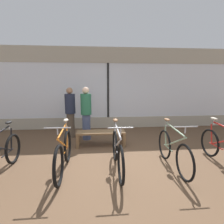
{
  "coord_description": "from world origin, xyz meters",
  "views": [
    {
      "loc": [
        -0.46,
        -3.66,
        1.81
      ],
      "look_at": [
        0.0,
        1.56,
        0.95
      ],
      "focal_mm": 28.0,
      "sensor_mm": 36.0,
      "label": 1
    }
  ],
  "objects_px": {
    "bicycle_left": "(64,153)",
    "bicycle_far_right": "(224,149)",
    "display_bench": "(101,134)",
    "customer_by_window": "(70,111)",
    "bicycle_center": "(117,152)",
    "bicycle_far_left": "(1,157)",
    "bicycle_right": "(173,150)",
    "customer_near_rack": "(86,112)"
  },
  "relations": [
    {
      "from": "bicycle_far_right",
      "to": "bicycle_right",
      "type": "bearing_deg",
      "value": -179.67
    },
    {
      "from": "customer_near_rack",
      "to": "customer_by_window",
      "type": "distance_m",
      "value": 0.63
    },
    {
      "from": "bicycle_right",
      "to": "bicycle_far_left",
      "type": "bearing_deg",
      "value": 179.84
    },
    {
      "from": "display_bench",
      "to": "customer_by_window",
      "type": "xyz_separation_m",
      "value": [
        -1.0,
        0.95,
        0.52
      ]
    },
    {
      "from": "bicycle_far_right",
      "to": "customer_by_window",
      "type": "height_order",
      "value": "customer_by_window"
    },
    {
      "from": "bicycle_left",
      "to": "bicycle_center",
      "type": "relative_size",
      "value": 1.01
    },
    {
      "from": "bicycle_right",
      "to": "customer_near_rack",
      "type": "xyz_separation_m",
      "value": [
        -1.96,
        2.12,
        0.5
      ]
    },
    {
      "from": "bicycle_center",
      "to": "customer_by_window",
      "type": "bearing_deg",
      "value": 118.08
    },
    {
      "from": "bicycle_left",
      "to": "display_bench",
      "type": "xyz_separation_m",
      "value": [
        0.8,
        1.45,
        -0.04
      ]
    },
    {
      "from": "bicycle_far_right",
      "to": "customer_by_window",
      "type": "relative_size",
      "value": 1.03
    },
    {
      "from": "display_bench",
      "to": "customer_near_rack",
      "type": "relative_size",
      "value": 0.82
    },
    {
      "from": "bicycle_center",
      "to": "bicycle_left",
      "type": "bearing_deg",
      "value": 177.83
    },
    {
      "from": "bicycle_left",
      "to": "bicycle_right",
      "type": "relative_size",
      "value": 1.03
    },
    {
      "from": "bicycle_right",
      "to": "bicycle_far_right",
      "type": "bearing_deg",
      "value": 0.33
    },
    {
      "from": "bicycle_left",
      "to": "bicycle_far_right",
      "type": "relative_size",
      "value": 1.01
    },
    {
      "from": "bicycle_far_left",
      "to": "customer_near_rack",
      "type": "relative_size",
      "value": 1.03
    },
    {
      "from": "bicycle_far_left",
      "to": "bicycle_center",
      "type": "bearing_deg",
      "value": -0.38
    },
    {
      "from": "bicycle_left",
      "to": "display_bench",
      "type": "distance_m",
      "value": 1.65
    },
    {
      "from": "bicycle_far_left",
      "to": "display_bench",
      "type": "relative_size",
      "value": 1.25
    },
    {
      "from": "bicycle_left",
      "to": "bicycle_right",
      "type": "height_order",
      "value": "bicycle_left"
    },
    {
      "from": "bicycle_far_right",
      "to": "customer_by_window",
      "type": "xyz_separation_m",
      "value": [
        -3.68,
        2.42,
        0.5
      ]
    },
    {
      "from": "bicycle_center",
      "to": "bicycle_far_right",
      "type": "distance_m",
      "value": 2.38
    },
    {
      "from": "bicycle_right",
      "to": "bicycle_far_right",
      "type": "xyz_separation_m",
      "value": [
        1.18,
        0.01,
        -0.01
      ]
    },
    {
      "from": "bicycle_left",
      "to": "bicycle_right",
      "type": "bearing_deg",
      "value": -0.89
    },
    {
      "from": "bicycle_far_left",
      "to": "bicycle_center",
      "type": "relative_size",
      "value": 1.02
    },
    {
      "from": "bicycle_left",
      "to": "customer_near_rack",
      "type": "bearing_deg",
      "value": 80.51
    },
    {
      "from": "bicycle_far_right",
      "to": "display_bench",
      "type": "distance_m",
      "value": 3.07
    },
    {
      "from": "bicycle_far_left",
      "to": "bicycle_center",
      "type": "xyz_separation_m",
      "value": [
        2.33,
        -0.02,
        0.02
      ]
    },
    {
      "from": "bicycle_far_right",
      "to": "customer_by_window",
      "type": "distance_m",
      "value": 4.44
    },
    {
      "from": "bicycle_right",
      "to": "customer_near_rack",
      "type": "relative_size",
      "value": 0.99
    },
    {
      "from": "bicycle_right",
      "to": "customer_near_rack",
      "type": "height_order",
      "value": "customer_near_rack"
    },
    {
      "from": "customer_by_window",
      "to": "bicycle_far_left",
      "type": "bearing_deg",
      "value": -113.02
    },
    {
      "from": "bicycle_left",
      "to": "bicycle_far_right",
      "type": "bearing_deg",
      "value": -0.48
    },
    {
      "from": "bicycle_far_left",
      "to": "bicycle_far_right",
      "type": "relative_size",
      "value": 1.02
    },
    {
      "from": "bicycle_far_left",
      "to": "bicycle_far_right",
      "type": "xyz_separation_m",
      "value": [
        4.71,
        -0.0,
        0.01
      ]
    },
    {
      "from": "bicycle_far_left",
      "to": "display_bench",
      "type": "distance_m",
      "value": 2.5
    },
    {
      "from": "bicycle_far_right",
      "to": "display_bench",
      "type": "xyz_separation_m",
      "value": [
        -2.69,
        1.48,
        -0.03
      ]
    },
    {
      "from": "bicycle_center",
      "to": "bicycle_far_right",
      "type": "bearing_deg",
      "value": 0.3
    },
    {
      "from": "customer_by_window",
      "to": "bicycle_center",
      "type": "bearing_deg",
      "value": -61.92
    },
    {
      "from": "bicycle_left",
      "to": "customer_near_rack",
      "type": "distance_m",
      "value": 2.17
    },
    {
      "from": "bicycle_far_right",
      "to": "customer_near_rack",
      "type": "xyz_separation_m",
      "value": [
        -3.14,
        2.12,
        0.51
      ]
    },
    {
      "from": "bicycle_right",
      "to": "display_bench",
      "type": "xyz_separation_m",
      "value": [
        -1.51,
        1.48,
        -0.03
      ]
    }
  ]
}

